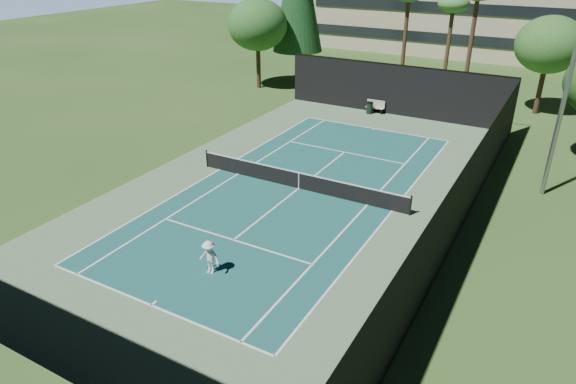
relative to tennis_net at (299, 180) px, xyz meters
name	(u,v)px	position (x,y,z in m)	size (l,w,h in m)	color
ground	(299,189)	(0.00, 0.00, -0.56)	(160.00, 160.00, 0.00)	#2D521E
apron_slab	(299,189)	(0.00, 0.00, -0.55)	(18.00, 32.00, 0.01)	#597A55
court_surface	(299,188)	(0.00, 0.00, -0.55)	(10.97, 23.77, 0.01)	#1A5453
court_lines	(299,188)	(0.00, 0.00, -0.54)	(11.07, 23.87, 0.01)	white
tennis_net	(299,180)	(0.00, 0.00, 0.00)	(12.90, 0.10, 1.10)	black
fence	(300,155)	(0.00, 0.06, 1.45)	(18.04, 32.05, 4.03)	black
player	(209,257)	(0.65, -9.02, 0.20)	(0.98, 0.57, 1.52)	white
tennis_ball_a	(134,278)	(-1.82, -10.91, -0.53)	(0.06, 0.06, 0.06)	#AECF2F
tennis_ball_b	(282,162)	(-2.76, 2.87, -0.52)	(0.07, 0.07, 0.07)	#BFE133
tennis_ball_c	(339,163)	(0.46, 4.49, -0.52)	(0.08, 0.08, 0.08)	yellow
tennis_ball_d	(250,140)	(-6.75, 5.29, -0.53)	(0.06, 0.06, 0.06)	#DDF036
park_bench	(375,106)	(-1.41, 15.77, -0.01)	(1.50, 0.45, 1.02)	#BFB69E
trash_bin	(370,108)	(-1.72, 15.30, -0.08)	(0.56, 0.56, 0.95)	black
palm_b	(453,7)	(1.50, 26.00, 6.80)	(2.80, 2.80, 8.42)	#4F3722
decid_tree_a	(550,45)	(10.00, 22.00, 4.86)	(5.12, 5.12, 7.62)	#422B1C
decid_tree_c	(257,25)	(-14.00, 18.00, 5.21)	(5.44, 5.44, 8.09)	#46321E
campus_building	(476,18)	(0.00, 45.98, 3.65)	(40.50, 12.50, 8.30)	#BBAD91
light_pole	(570,77)	(12.00, 6.00, 5.90)	(0.90, 0.25, 12.22)	gray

